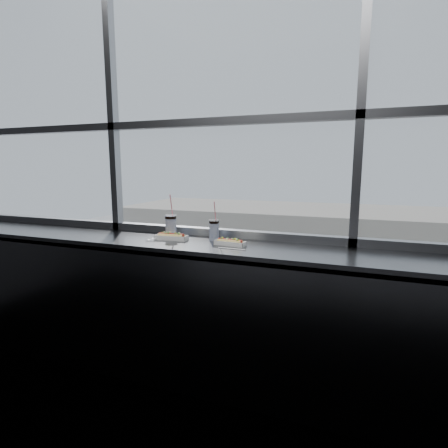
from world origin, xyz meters
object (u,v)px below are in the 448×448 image
(hotdog_tray_left, at_px, (171,237))
(car_near_c, at_px, (336,379))
(car_far_b, at_px, (334,320))
(tree_left, at_px, (246,268))
(tree_center, at_px, (354,276))
(soda_cup_right, at_px, (214,229))
(hotdog_tray_right, at_px, (230,242))
(car_near_a, at_px, (131,338))
(soda_cup_left, at_px, (171,225))
(wrapper, at_px, (151,239))
(pedestrian_b, at_px, (323,296))
(car_far_a, at_px, (196,301))
(loose_straw, at_px, (232,249))
(pedestrian_c, at_px, (412,312))

(hotdog_tray_left, distance_m, car_near_c, 19.64)
(car_far_b, distance_m, tree_left, 9.45)
(car_near_c, height_order, tree_center, tree_center)
(soda_cup_right, height_order, tree_left, soda_cup_right)
(hotdog_tray_right, distance_m, car_near_a, 23.48)
(soda_cup_left, bearing_deg, car_near_c, 86.46)
(hotdog_tray_right, distance_m, soda_cup_right, 0.22)
(wrapper, relative_size, tree_left, 0.02)
(car_near_c, height_order, pedestrian_b, car_near_c)
(car_far_a, bearing_deg, car_near_c, -128.98)
(soda_cup_right, distance_m, tree_left, 30.67)
(car_near_c, bearing_deg, hotdog_tray_left, 175.94)
(soda_cup_left, height_order, wrapper, soda_cup_left)
(car_near_c, height_order, car_near_a, car_near_c)
(wrapper, bearing_deg, pedestrian_b, 91.44)
(car_far_a, distance_m, tree_center, 13.84)
(car_far_a, bearing_deg, wrapper, -161.21)
(hotdog_tray_right, xyz_separation_m, soda_cup_left, (-0.53, 0.10, 0.08))
(wrapper, distance_m, tree_left, 30.70)
(car_near_c, relative_size, car_far_b, 1.14)
(hotdog_tray_left, height_order, wrapper, hotdog_tray_left)
(tree_left, bearing_deg, loose_straw, -73.51)
(soda_cup_left, height_order, soda_cup_right, soda_cup_left)
(hotdog_tray_right, xyz_separation_m, tree_left, (-8.35, 28.29, -8.90))
(car_near_c, bearing_deg, car_near_a, 89.31)
(hotdog_tray_right, bearing_deg, pedestrian_b, 97.83)
(soda_cup_left, xyz_separation_m, pedestrian_b, (-0.82, 28.99, -11.07))
(car_far_b, bearing_deg, car_near_a, 115.81)
(car_near_a, bearing_deg, pedestrian_b, -37.18)
(soda_cup_right, distance_m, loose_straw, 0.33)
(car_far_b, distance_m, pedestrian_c, 6.95)
(hotdog_tray_right, distance_m, car_far_a, 29.21)
(tree_center, bearing_deg, hotdog_tray_left, -93.44)
(car_far_b, height_order, pedestrian_b, pedestrian_b)
(pedestrian_b, relative_size, tree_left, 0.46)
(pedestrian_b, height_order, tree_left, tree_left)
(loose_straw, distance_m, tree_left, 30.92)
(tree_left, bearing_deg, car_near_c, -53.67)
(car_far_a, distance_m, pedestrian_b, 11.50)
(soda_cup_right, distance_m, pedestrian_c, 30.67)
(wrapper, xyz_separation_m, pedestrian_b, (-0.73, 29.15, -10.99))
(hotdog_tray_left, relative_size, soda_cup_right, 0.86)
(soda_cup_right, xyz_separation_m, tree_left, (-8.18, 28.16, -8.97))
(hotdog_tray_left, xyz_separation_m, soda_cup_right, (0.31, 0.10, 0.06))
(car_near_c, relative_size, pedestrian_b, 3.07)
(soda_cup_left, bearing_deg, car_far_b, 88.93)
(car_near_c, xyz_separation_m, car_far_a, (-12.27, 8.00, -0.18))
(car_far_a, xyz_separation_m, pedestrian_c, (17.54, 3.80, 0.07))
(soda_cup_right, xyz_separation_m, car_near_c, (0.64, 16.16, -11.02))
(soda_cup_left, relative_size, tree_center, 0.07)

